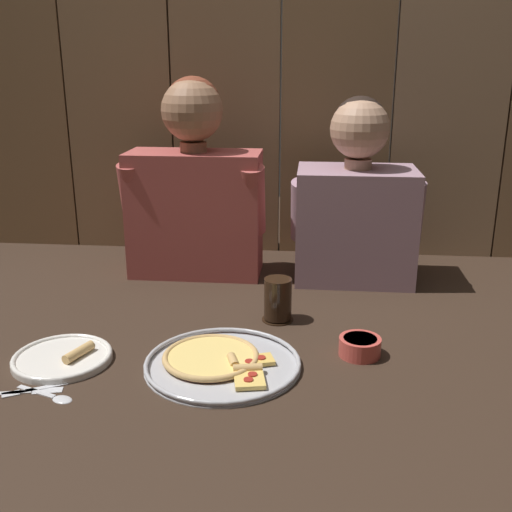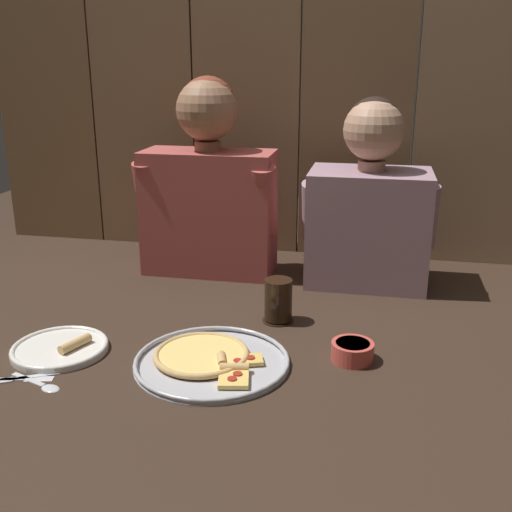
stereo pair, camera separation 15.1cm
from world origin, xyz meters
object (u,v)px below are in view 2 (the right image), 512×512
object	(u,v)px
drinking_glass	(278,301)
diner_right	(369,204)
pizza_tray	(209,359)
dinner_plate	(60,348)
diner_left	(208,185)
dipping_bowl	(352,350)

from	to	relation	value
drinking_glass	diner_right	bearing A→B (deg)	58.49
pizza_tray	diner_right	distance (m)	0.72
dinner_plate	diner_left	xyz separation A→B (m)	(0.19, 0.62, 0.27)
dipping_bowl	diner_right	distance (m)	0.57
pizza_tray	dipping_bowl	world-z (taller)	dipping_bowl
dinner_plate	drinking_glass	size ratio (longest dim) A/B	1.95
dipping_bowl	diner_right	xyz separation A→B (m)	(0.01, 0.53, 0.22)
drinking_glass	diner_left	distance (m)	0.50
pizza_tray	dinner_plate	size ratio (longest dim) A/B	1.57
dinner_plate	diner_right	xyz separation A→B (m)	(0.68, 0.62, 0.23)
pizza_tray	drinking_glass	distance (m)	0.29
diner_left	dipping_bowl	bearing A→B (deg)	-47.67
pizza_tray	diner_right	bearing A→B (deg)	61.67
pizza_tray	diner_left	distance (m)	0.68
pizza_tray	drinking_glass	bearing A→B (deg)	66.24
dinner_plate	dipping_bowl	distance (m)	0.68
diner_left	pizza_tray	bearing A→B (deg)	-74.69
dipping_bowl	diner_left	size ratio (longest dim) A/B	0.16
dinner_plate	diner_left	size ratio (longest dim) A/B	0.37
pizza_tray	diner_right	size ratio (longest dim) A/B	0.63
dinner_plate	dipping_bowl	bearing A→B (deg)	8.01
diner_left	diner_right	world-z (taller)	diner_left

